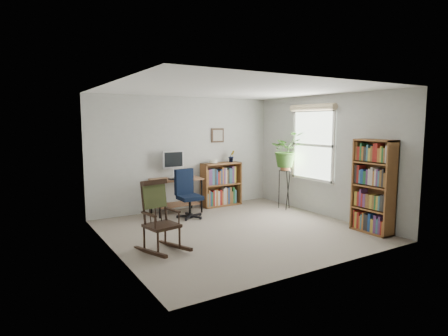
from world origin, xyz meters
TOP-DOWN VIEW (x-y plane):
  - floor at (0.00, 0.00)m, footprint 4.20×4.00m
  - ceiling at (0.00, 0.00)m, footprint 4.20×4.00m
  - wall_back at (0.00, 2.00)m, footprint 4.20×0.00m
  - wall_front at (0.00, -2.00)m, footprint 4.20×0.00m
  - wall_left at (-2.10, 0.00)m, footprint 0.00×4.00m
  - wall_right at (2.10, 0.00)m, footprint 0.00×4.00m
  - window at (2.06, 0.30)m, footprint 0.12×1.20m
  - desk at (-0.36, 1.70)m, footprint 1.00×0.55m
  - monitor at (-0.36, 1.84)m, footprint 0.46×0.16m
  - keyboard at (-0.36, 1.58)m, footprint 0.40×0.15m
  - office_chair at (-0.30, 1.19)m, footprint 0.61×0.61m
  - rocking_chair at (-1.49, -0.32)m, footprint 0.69×0.98m
  - low_bookshelf at (0.79, 1.82)m, footprint 0.92×0.31m
  - tall_bookshelf at (1.92, -1.29)m, footprint 0.30×0.69m
  - plant_stand at (1.80, 0.83)m, footprint 0.31×0.31m
  - spider_plant at (1.80, 0.83)m, footprint 1.69×1.88m
  - potted_plant_small at (1.07, 1.83)m, footprint 0.13×0.24m
  - framed_picture at (0.79, 1.97)m, footprint 0.32×0.04m

SIDE VIEW (x-z plane):
  - floor at x=0.00m, z-range 0.00..0.00m
  - desk at x=-0.36m, z-range 0.00..0.72m
  - low_bookshelf at x=0.79m, z-range 0.00..0.97m
  - office_chair at x=-0.30m, z-range 0.00..0.97m
  - plant_stand at x=1.80m, z-range 0.00..0.99m
  - rocking_chair at x=-1.49m, z-range 0.00..1.05m
  - keyboard at x=-0.36m, z-range 0.72..0.75m
  - tall_bookshelf at x=1.92m, z-range 0.00..1.58m
  - monitor at x=-0.36m, z-range 0.72..1.28m
  - potted_plant_small at x=1.07m, z-range 0.97..1.08m
  - wall_back at x=0.00m, z-range 0.00..2.40m
  - wall_front at x=0.00m, z-range 0.00..2.40m
  - wall_left at x=-2.10m, z-range 0.00..2.40m
  - wall_right at x=2.10m, z-range 0.00..2.40m
  - window at x=2.06m, z-range 0.65..2.15m
  - framed_picture at x=0.79m, z-range 1.41..1.73m
  - spider_plant at x=1.80m, z-range 0.91..2.38m
  - ceiling at x=0.00m, z-range 2.40..2.40m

